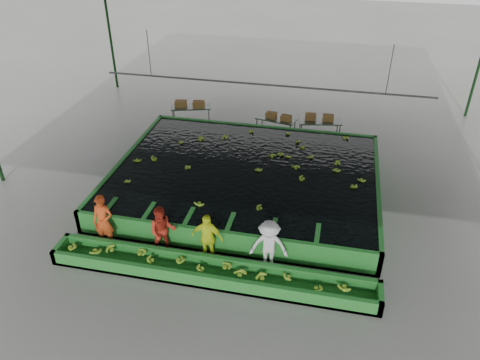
% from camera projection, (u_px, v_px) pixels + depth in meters
% --- Properties ---
extents(ground, '(80.00, 80.00, 0.00)m').
position_uv_depth(ground, '(237.00, 210.00, 17.11)').
color(ground, gray).
rests_on(ground, ground).
extents(shed_roof, '(20.00, 22.00, 0.04)m').
position_uv_depth(shed_roof, '(237.00, 79.00, 14.46)').
color(shed_roof, gray).
rests_on(shed_roof, shed_posts).
extents(shed_posts, '(20.00, 22.00, 5.00)m').
position_uv_depth(shed_posts, '(237.00, 150.00, 15.79)').
color(shed_posts, black).
rests_on(shed_posts, ground).
extents(flotation_tank, '(10.00, 8.00, 0.90)m').
position_uv_depth(flotation_tank, '(246.00, 179.00, 18.11)').
color(flotation_tank, '#227428').
rests_on(flotation_tank, ground).
extents(tank_water, '(9.70, 7.70, 0.00)m').
position_uv_depth(tank_water, '(246.00, 170.00, 17.90)').
color(tank_water, black).
rests_on(tank_water, flotation_tank).
extents(sorting_trough, '(10.00, 1.00, 0.50)m').
position_uv_depth(sorting_trough, '(211.00, 272.00, 14.00)').
color(sorting_trough, '#227428').
rests_on(sorting_trough, ground).
extents(cableway_rail, '(0.08, 0.08, 14.00)m').
position_uv_depth(cableway_rail, '(263.00, 85.00, 19.66)').
color(cableway_rail, '#59605B').
rests_on(cableway_rail, shed_roof).
extents(rail_hanger_left, '(0.04, 0.04, 2.00)m').
position_uv_depth(rail_hanger_left, '(149.00, 53.00, 20.05)').
color(rail_hanger_left, '#59605B').
rests_on(rail_hanger_left, shed_roof).
extents(rail_hanger_right, '(0.04, 0.04, 2.00)m').
position_uv_depth(rail_hanger_right, '(390.00, 70.00, 18.22)').
color(rail_hanger_right, '#59605B').
rests_on(rail_hanger_right, shed_roof).
extents(worker_a, '(0.70, 0.47, 1.88)m').
position_uv_depth(worker_a, '(103.00, 221.00, 14.98)').
color(worker_a, '#D14619').
rests_on(worker_a, ground).
extents(worker_b, '(1.03, 0.92, 1.76)m').
position_uv_depth(worker_b, '(163.00, 231.00, 14.65)').
color(worker_b, '#B02818').
rests_on(worker_b, ground).
extents(worker_c, '(1.03, 0.45, 1.73)m').
position_uv_depth(worker_c, '(207.00, 238.00, 14.39)').
color(worker_c, '#EAFF20').
rests_on(worker_c, ground).
extents(worker_d, '(1.21, 0.79, 1.78)m').
position_uv_depth(worker_d, '(269.00, 246.00, 14.03)').
color(worker_d, silver).
rests_on(worker_d, ground).
extents(packing_table_left, '(2.09, 1.29, 0.89)m').
position_uv_depth(packing_table_left, '(191.00, 115.00, 23.27)').
color(packing_table_left, '#59605B').
rests_on(packing_table_left, ground).
extents(packing_table_mid, '(1.97, 1.13, 0.84)m').
position_uv_depth(packing_table_mid, '(276.00, 127.00, 22.15)').
color(packing_table_mid, '#59605B').
rests_on(packing_table_mid, ground).
extents(packing_table_right, '(2.06, 1.11, 0.89)m').
position_uv_depth(packing_table_right, '(319.00, 130.00, 21.83)').
color(packing_table_right, '#59605B').
rests_on(packing_table_right, ground).
extents(box_stack_left, '(1.49, 0.62, 0.31)m').
position_uv_depth(box_stack_left, '(190.00, 107.00, 22.96)').
color(box_stack_left, brown).
rests_on(box_stack_left, packing_table_left).
extents(box_stack_mid, '(1.26, 0.61, 0.26)m').
position_uv_depth(box_stack_mid, '(278.00, 119.00, 21.85)').
color(box_stack_mid, brown).
rests_on(box_stack_mid, packing_table_mid).
extents(box_stack_right, '(1.32, 0.42, 0.28)m').
position_uv_depth(box_stack_right, '(319.00, 120.00, 21.66)').
color(box_stack_right, brown).
rests_on(box_stack_right, packing_table_right).
extents(floating_bananas, '(8.81, 6.01, 0.12)m').
position_uv_depth(floating_bananas, '(250.00, 160.00, 18.57)').
color(floating_bananas, '#7EB025').
rests_on(floating_bananas, tank_water).
extents(trough_bananas, '(9.03, 0.60, 0.12)m').
position_uv_depth(trough_bananas, '(210.00, 268.00, 13.92)').
color(trough_bananas, '#7EB025').
rests_on(trough_bananas, sorting_trough).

